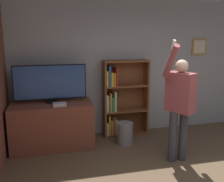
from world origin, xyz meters
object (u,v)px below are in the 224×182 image
object	(u,v)px
game_console	(60,105)
person	(180,101)
television	(50,83)
bookshelf	(121,100)
waste_bin	(125,133)

from	to	relation	value
game_console	person	bearing A→B (deg)	-24.89
game_console	person	xyz separation A→B (m)	(1.81, -0.84, 0.16)
television	game_console	distance (m)	0.46
television	bookshelf	size ratio (longest dim) A/B	0.83
television	game_console	size ratio (longest dim) A/B	5.72
television	person	bearing A→B (deg)	-30.08
waste_bin	game_console	bearing A→B (deg)	179.93
television	game_console	xyz separation A→B (m)	(0.14, -0.29, -0.33)
television	person	world-z (taller)	person
game_console	waste_bin	world-z (taller)	game_console
bookshelf	waste_bin	size ratio (longest dim) A/B	3.69
television	waste_bin	distance (m)	1.66
bookshelf	person	xyz separation A→B (m)	(0.59, -1.33, 0.27)
television	bookshelf	xyz separation A→B (m)	(1.37, 0.20, -0.44)
game_console	bookshelf	distance (m)	1.32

